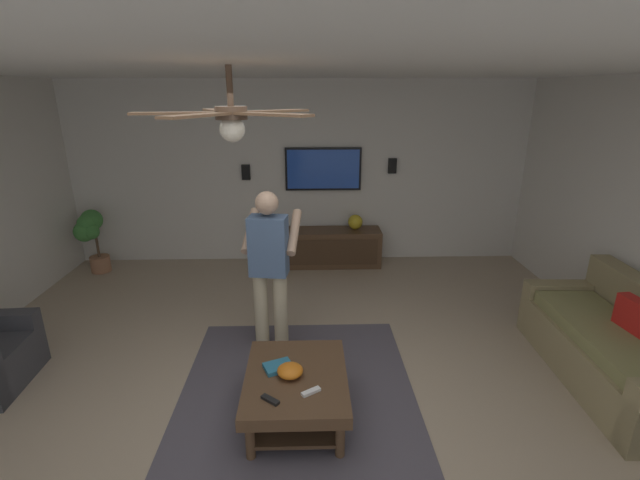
% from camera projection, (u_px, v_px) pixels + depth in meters
% --- Properties ---
extents(ground_plane, '(8.59, 8.59, 0.00)m').
position_uv_depth(ground_plane, '(296.00, 416.00, 3.58)').
color(ground_plane, tan).
extents(wall_back_tv, '(0.10, 6.95, 2.68)m').
position_uv_depth(wall_back_tv, '(300.00, 173.00, 6.59)').
color(wall_back_tv, silver).
rests_on(wall_back_tv, ground).
extents(ceiling_slab, '(7.36, 6.95, 0.10)m').
position_uv_depth(ceiling_slab, '(288.00, 53.00, 2.71)').
color(ceiling_slab, white).
extents(area_rug, '(2.51, 2.03, 0.01)m').
position_uv_depth(area_rug, '(297.00, 399.00, 3.76)').
color(area_rug, '#514C56').
rests_on(area_rug, ground).
extents(couch, '(1.93, 0.94, 0.87)m').
position_uv_depth(couch, '(617.00, 349.00, 3.94)').
color(couch, '#93845B').
rests_on(couch, ground).
extents(coffee_table, '(1.00, 0.80, 0.40)m').
position_uv_depth(coffee_table, '(296.00, 386.00, 3.48)').
color(coffee_table, '#513823').
rests_on(coffee_table, ground).
extents(media_console, '(0.45, 1.70, 0.55)m').
position_uv_depth(media_console, '(324.00, 248.00, 6.63)').
color(media_console, '#513823').
rests_on(media_console, ground).
extents(tv, '(0.05, 1.12, 0.63)m').
position_uv_depth(tv, '(323.00, 169.00, 6.49)').
color(tv, black).
extents(person_standing, '(0.59, 0.59, 1.64)m').
position_uv_depth(person_standing, '(270.00, 262.00, 4.27)').
color(person_standing, '#C6B793').
rests_on(person_standing, ground).
extents(potted_plant_tall, '(0.43, 0.39, 0.92)m').
position_uv_depth(potted_plant_tall, '(91.00, 233.00, 6.26)').
color(potted_plant_tall, '#9E6B4C').
rests_on(potted_plant_tall, ground).
extents(bowl, '(0.20, 0.20, 0.09)m').
position_uv_depth(bowl, '(290.00, 371.00, 3.42)').
color(bowl, orange).
rests_on(bowl, coffee_table).
extents(remote_white, '(0.12, 0.15, 0.02)m').
position_uv_depth(remote_white, '(311.00, 392.00, 3.24)').
color(remote_white, white).
rests_on(remote_white, coffee_table).
extents(remote_black, '(0.13, 0.14, 0.02)m').
position_uv_depth(remote_black, '(270.00, 400.00, 3.15)').
color(remote_black, black).
rests_on(remote_black, coffee_table).
extents(book, '(0.23, 0.26, 0.04)m').
position_uv_depth(book, '(278.00, 367.00, 3.52)').
color(book, teal).
rests_on(book, coffee_table).
extents(vase_round, '(0.22, 0.22, 0.22)m').
position_uv_depth(vase_round, '(355.00, 222.00, 6.56)').
color(vase_round, gold).
rests_on(vase_round, media_console).
extents(wall_speaker_left, '(0.06, 0.12, 0.22)m').
position_uv_depth(wall_speaker_left, '(392.00, 166.00, 6.51)').
color(wall_speaker_left, black).
extents(wall_speaker_right, '(0.06, 0.12, 0.22)m').
position_uv_depth(wall_speaker_right, '(246.00, 172.00, 6.48)').
color(wall_speaker_right, black).
extents(ceiling_fan, '(1.15, 1.12, 0.46)m').
position_uv_depth(ceiling_fan, '(230.00, 117.00, 2.73)').
color(ceiling_fan, '#4C3828').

